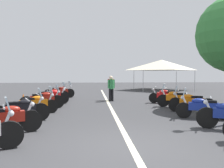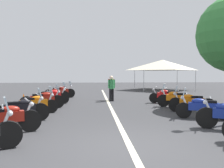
# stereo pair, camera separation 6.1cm
# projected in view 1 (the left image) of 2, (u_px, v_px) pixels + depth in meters

# --- Properties ---
(ground_plane) EXTENTS (80.00, 80.00, 0.00)m
(ground_plane) POSITION_uv_depth(u_px,v_px,m) (131.00, 147.00, 5.63)
(ground_plane) COLOR #38383A
(lane_centre_stripe) EXTENTS (26.25, 0.16, 0.01)m
(lane_centre_stripe) POSITION_uv_depth(u_px,v_px,m) (111.00, 108.00, 11.97)
(lane_centre_stripe) COLOR beige
(lane_centre_stripe) RESTS_ON ground_plane
(motorcycle_left_row_1) EXTENTS (0.99, 2.00, 1.01)m
(motorcycle_left_row_1) POSITION_uv_depth(u_px,v_px,m) (5.00, 118.00, 6.77)
(motorcycle_left_row_1) COLOR black
(motorcycle_left_row_1) RESTS_ON ground_plane
(motorcycle_left_row_2) EXTENTS (0.96, 2.00, 1.22)m
(motorcycle_left_row_2) POSITION_uv_depth(u_px,v_px,m) (21.00, 109.00, 8.45)
(motorcycle_left_row_2) COLOR black
(motorcycle_left_row_2) RESTS_ON ground_plane
(motorcycle_left_row_3) EXTENTS (1.08, 1.97, 1.19)m
(motorcycle_left_row_3) POSITION_uv_depth(u_px,v_px,m) (34.00, 104.00, 10.09)
(motorcycle_left_row_3) COLOR black
(motorcycle_left_row_3) RESTS_ON ground_plane
(motorcycle_left_row_4) EXTENTS (0.94, 2.10, 1.22)m
(motorcycle_left_row_4) POSITION_uv_depth(u_px,v_px,m) (43.00, 99.00, 11.66)
(motorcycle_left_row_4) COLOR black
(motorcycle_left_row_4) RESTS_ON ground_plane
(motorcycle_left_row_5) EXTENTS (0.98, 1.99, 1.01)m
(motorcycle_left_row_5) POSITION_uv_depth(u_px,v_px,m) (51.00, 96.00, 13.27)
(motorcycle_left_row_5) COLOR black
(motorcycle_left_row_5) RESTS_ON ground_plane
(motorcycle_left_row_6) EXTENTS (1.07, 1.85, 1.20)m
(motorcycle_left_row_6) POSITION_uv_depth(u_px,v_px,m) (54.00, 94.00, 14.85)
(motorcycle_left_row_6) COLOR black
(motorcycle_left_row_6) RESTS_ON ground_plane
(motorcycle_left_row_7) EXTENTS (1.08, 2.06, 1.22)m
(motorcycle_left_row_7) POSITION_uv_depth(u_px,v_px,m) (60.00, 92.00, 16.72)
(motorcycle_left_row_7) COLOR black
(motorcycle_left_row_7) RESTS_ON ground_plane
(motorcycle_right_row_2) EXTENTS (1.01, 1.98, 1.20)m
(motorcycle_right_row_2) POSITION_uv_depth(u_px,v_px,m) (203.00, 107.00, 9.07)
(motorcycle_right_row_2) COLOR black
(motorcycle_right_row_2) RESTS_ON ground_plane
(motorcycle_right_row_3) EXTENTS (1.00, 1.94, 1.22)m
(motorcycle_right_row_3) POSITION_uv_depth(u_px,v_px,m) (191.00, 102.00, 10.58)
(motorcycle_right_row_3) COLOR black
(motorcycle_right_row_3) RESTS_ON ground_plane
(motorcycle_right_row_4) EXTENTS (1.09, 1.86, 1.22)m
(motorcycle_right_row_4) POSITION_uv_depth(u_px,v_px,m) (176.00, 98.00, 12.14)
(motorcycle_right_row_4) COLOR black
(motorcycle_right_row_4) RESTS_ON ground_plane
(motorcycle_right_row_5) EXTENTS (1.03, 2.01, 0.98)m
(motorcycle_right_row_5) POSITION_uv_depth(u_px,v_px,m) (167.00, 96.00, 13.79)
(motorcycle_right_row_5) COLOR black
(motorcycle_right_row_5) RESTS_ON ground_plane
(traffic_cone_1) EXTENTS (0.36, 0.36, 0.61)m
(traffic_cone_1) POSITION_uv_depth(u_px,v_px,m) (23.00, 99.00, 13.54)
(traffic_cone_1) COLOR orange
(traffic_cone_1) RESTS_ON ground_plane
(bystander_0) EXTENTS (0.41, 0.40, 1.61)m
(bystander_0) POSITION_uv_depth(u_px,v_px,m) (111.00, 86.00, 15.40)
(bystander_0) COLOR black
(bystander_0) RESTS_ON ground_plane
(bystander_1) EXTENTS (0.32, 0.46, 1.59)m
(bystander_1) POSITION_uv_depth(u_px,v_px,m) (111.00, 87.00, 14.86)
(bystander_1) COLOR black
(bystander_1) RESTS_ON ground_plane
(event_tent) EXTENTS (5.63, 5.63, 3.20)m
(event_tent) POSITION_uv_depth(u_px,v_px,m) (162.00, 65.00, 25.02)
(event_tent) COLOR beige
(event_tent) RESTS_ON ground_plane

